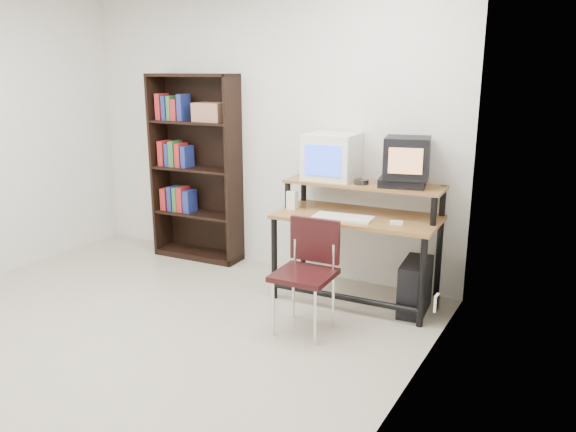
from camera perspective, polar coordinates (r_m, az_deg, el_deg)
The scene contains 16 objects.
floor at distance 4.29m, azimuth -17.35°, elevation -12.29°, with size 4.00×4.00×0.01m, color beige.
back_wall at distance 5.42m, azimuth -2.86°, elevation 8.39°, with size 4.00×0.01×2.60m, color silver.
right_wall at distance 2.77m, azimuth 10.24°, elevation 2.08°, with size 0.01×4.00×2.60m, color silver.
computer_desk at distance 4.66m, azimuth 7.16°, elevation -0.24°, with size 1.36×0.73×0.98m.
crt_monitor at distance 4.82m, azimuth 4.48°, elevation 6.01°, with size 0.45×0.46×0.40m.
vcr at distance 4.58m, azimuth 11.51°, elevation 3.29°, with size 0.36×0.26×0.08m, color black.
crt_tv at distance 4.56m, azimuth 12.00°, elevation 5.81°, with size 0.42×0.41×0.33m.
cd_spindle at distance 4.63m, azimuth 7.48°, elevation 3.38°, with size 0.12×0.12×0.05m, color #26262B.
keyboard at distance 4.50m, azimuth 5.60°, elevation -0.25°, with size 0.47×0.21×0.04m, color white.
mousepad at distance 4.42m, azimuth 10.86°, elevation -0.93°, with size 0.22×0.18×0.01m, color black.
mouse at distance 4.41m, azimuth 10.96°, elevation -0.73°, with size 0.10×0.06×0.03m, color white.
desk_speaker at distance 4.78m, azimuth 0.43°, elevation 1.54°, with size 0.08×0.07×0.17m, color white.
pc_tower at distance 4.63m, azimuth 12.79°, elevation -7.00°, with size 0.20×0.45×0.42m, color black.
school_chair at distance 4.14m, azimuth 2.05°, elevation -4.87°, with size 0.43×0.43×0.83m.
bookshelf at distance 5.74m, azimuth -9.22°, elevation 5.02°, with size 0.94×0.36×1.85m.
wall_outlet at distance 4.13m, azimuth 14.84°, elevation -8.52°, with size 0.02×0.08×0.12m, color beige.
Camera 1 is at (2.88, -2.55, 1.89)m, focal length 35.00 mm.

